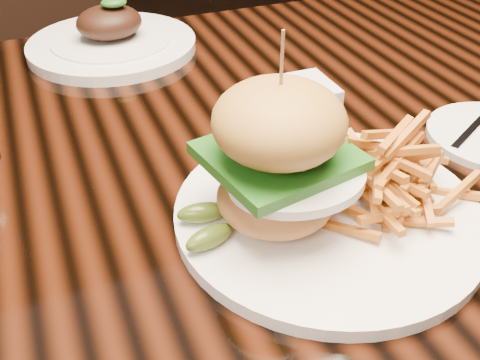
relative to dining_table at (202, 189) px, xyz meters
name	(u,v)px	position (x,y,z in m)	size (l,w,h in m)	color
dining_table	(202,189)	(0.00, 0.00, 0.00)	(1.60, 0.90, 0.75)	black
burger_plate	(329,175)	(0.07, -0.20, 0.13)	(0.32, 0.32, 0.21)	white
ramekin	(303,97)	(0.16, 0.03, 0.10)	(0.08, 0.08, 0.04)	white
far_dish	(112,40)	(-0.04, 0.34, 0.09)	(0.28, 0.28, 0.09)	white
chair_far	(67,51)	(-0.08, 0.89, -0.13)	(0.58, 0.58, 0.95)	black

